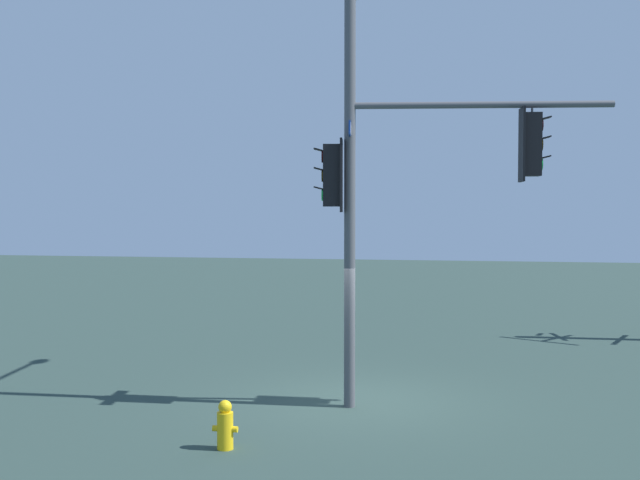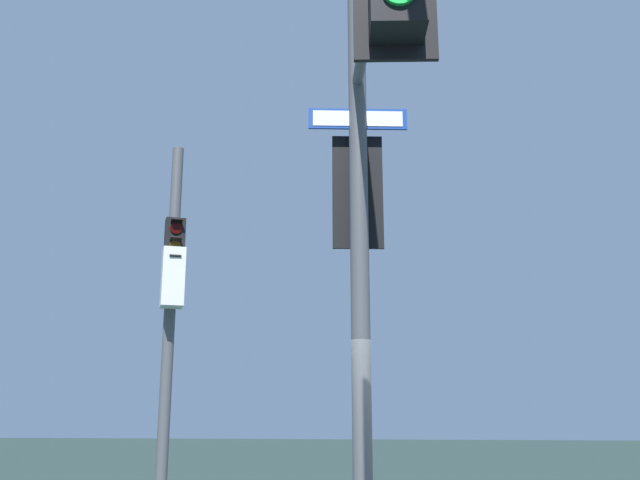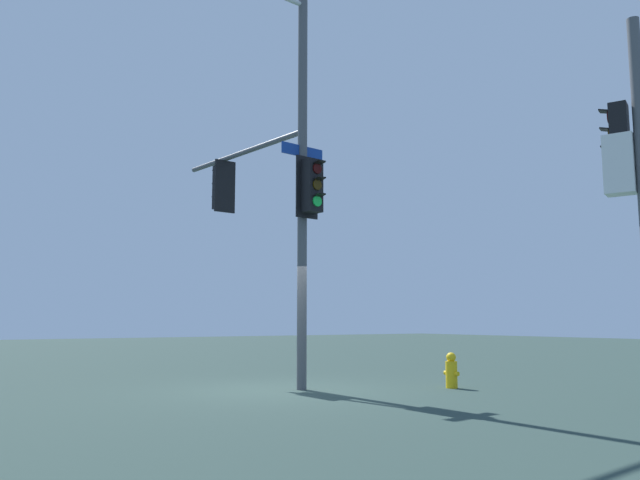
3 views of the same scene
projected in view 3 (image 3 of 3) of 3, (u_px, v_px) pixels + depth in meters
name	position (u px, v px, depth m)	size (l,w,h in m)	color
ground_plane	(282.00, 391.00, 12.67)	(80.00, 80.00, 0.00)	#293C37
main_signal_pole_assembly	(273.00, 162.00, 13.82)	(5.21, 3.85, 8.79)	#4C4F54
secondary_pole_assembly	(631.00, 177.00, 11.14)	(0.75, 0.56, 6.78)	#4C4F54
fire_hydrant	(451.00, 371.00, 13.15)	(0.38, 0.24, 0.73)	yellow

